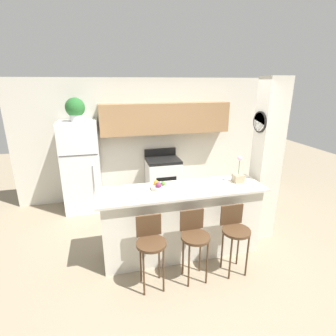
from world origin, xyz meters
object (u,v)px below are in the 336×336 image
object	(u,v)px
bar_stool_right	(235,230)
fruit_bowl	(159,186)
stove_range	(163,179)
bar_stool_left	(151,243)
refrigerator	(82,167)
orchid_vase	(238,176)
bar_stool_mid	(194,236)
potted_plant_on_fridge	(75,109)
trash_bin	(114,201)

from	to	relation	value
bar_stool_right	fruit_bowl	size ratio (longest dim) A/B	3.87
bar_stool_right	stove_range	bearing A→B (deg)	98.53
stove_range	bar_stool_left	world-z (taller)	stove_range
refrigerator	bar_stool_left	world-z (taller)	refrigerator
refrigerator	orchid_vase	size ratio (longest dim) A/B	4.37
bar_stool_left	bar_stool_mid	size ratio (longest dim) A/B	1.00
stove_range	potted_plant_on_fridge	distance (m)	2.26
bar_stool_left	trash_bin	xyz separation A→B (m)	(-0.34, 2.22, -0.42)
orchid_vase	trash_bin	bearing A→B (deg)	137.82
bar_stool_left	trash_bin	world-z (taller)	bar_stool_left
trash_bin	bar_stool_left	bearing A→B (deg)	-81.41
potted_plant_on_fridge	trash_bin	xyz separation A→B (m)	(0.57, -0.23, -1.81)
refrigerator	bar_stool_right	world-z (taller)	refrigerator
refrigerator	stove_range	bearing A→B (deg)	1.70
orchid_vase	trash_bin	world-z (taller)	orchid_vase
potted_plant_on_fridge	trash_bin	bearing A→B (deg)	-22.15
bar_stool_left	bar_stool_mid	world-z (taller)	same
orchid_vase	fruit_bowl	size ratio (longest dim) A/B	1.69
orchid_vase	fruit_bowl	distance (m)	1.21
bar_stool_right	potted_plant_on_fridge	world-z (taller)	potted_plant_on_fridge
bar_stool_left	potted_plant_on_fridge	world-z (taller)	potted_plant_on_fridge
stove_range	orchid_vase	world-z (taller)	orchid_vase
bar_stool_left	fruit_bowl	distance (m)	0.82
bar_stool_right	fruit_bowl	distance (m)	1.17
orchid_vase	fruit_bowl	world-z (taller)	orchid_vase
bar_stool_mid	trash_bin	distance (m)	2.43
potted_plant_on_fridge	fruit_bowl	xyz separation A→B (m)	(1.16, -1.83, -0.92)
refrigerator	orchid_vase	xyz separation A→B (m)	(2.36, -1.85, 0.25)
refrigerator	stove_range	world-z (taller)	refrigerator
refrigerator	bar_stool_right	distance (m)	3.20
trash_bin	bar_stool_mid	bearing A→B (deg)	-68.00
stove_range	potted_plant_on_fridge	bearing A→B (deg)	-178.31
fruit_bowl	trash_bin	bearing A→B (deg)	110.10
bar_stool_left	bar_stool_right	size ratio (longest dim) A/B	1.00
bar_stool_mid	fruit_bowl	bearing A→B (deg)	116.60
potted_plant_on_fridge	trash_bin	distance (m)	1.91
refrigerator	bar_stool_right	bearing A→B (deg)	-50.37
orchid_vase	bar_stool_mid	bearing A→B (deg)	-146.05
stove_range	bar_stool_mid	distance (m)	2.51
stove_range	fruit_bowl	size ratio (longest dim) A/B	4.47
stove_range	bar_stool_right	world-z (taller)	stove_range
trash_bin	fruit_bowl	bearing A→B (deg)	-69.90
fruit_bowl	bar_stool_mid	bearing A→B (deg)	-63.40
bar_stool_left	fruit_bowl	bearing A→B (deg)	68.37
bar_stool_left	bar_stool_mid	distance (m)	0.56
bar_stool_mid	orchid_vase	world-z (taller)	orchid_vase
refrigerator	bar_stool_left	bearing A→B (deg)	-69.68
bar_stool_right	refrigerator	bearing A→B (deg)	129.63
stove_range	orchid_vase	xyz separation A→B (m)	(0.70, -1.90, 0.67)
bar_stool_mid	bar_stool_right	world-z (taller)	same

